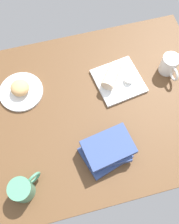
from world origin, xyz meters
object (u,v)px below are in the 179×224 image
Objects in this scene: square_plate at (118,81)px; coffee_mug at (22,189)px; breakfast_wrap at (111,76)px; round_plate at (21,92)px; book_stack at (107,151)px; second_mug at (169,65)px; scone_pastry at (20,88)px; sauce_cup at (129,79)px.

coffee_mug is (53.83, 40.77, 4.31)cm from square_plate.
round_plate is at bearing -149.98° from breakfast_wrap.
round_plate is 51.65cm from book_stack.
second_mug reaches higher than square_plate.
coffee_mug is (50.07, 42.05, 0.36)cm from breakfast_wrap.
breakfast_wrap reaches higher than square_plate.
coffee_mug reaches higher than breakfast_wrap.
round_plate is 44.86cm from breakfast_wrap.
second_mug reaches higher than coffee_mug.
book_stack is 38.59cm from coffee_mug.
square_plate is 37.57cm from book_stack.
coffee_mug is (5.68, 47.05, 4.41)cm from round_plate.
book_stack reaches higher than breakfast_wrap.
coffee_mug is (5.91, 47.25, 0.84)cm from scone_pastry.
scone_pastry is 47.63cm from coffee_mug.
coffee_mug is 89.57cm from second_mug.
scone_pastry is at bearing -5.03° from second_mug.
scone_pastry is 0.66× the size of coffee_mug.
sauce_cup is at bearing 4.27° from second_mug.
sauce_cup is (-4.69, 1.60, 2.01)cm from square_plate.
breakfast_wrap is 0.92× the size of coffee_mug.
square_plate is at bearing 17.59° from breakfast_wrap.
scone_pastry is 44.47cm from breakfast_wrap.
square_plate is (-48.15, 6.28, 0.10)cm from round_plate.
breakfast_wrap is (8.45, -2.88, 1.95)cm from sauce_cup.
round_plate is 74.49cm from second_mug.
coffee_mug is (37.96, 6.91, 0.69)cm from book_stack.
square_plate is 5.60cm from breakfast_wrap.
coffee_mug is at bearing 33.80° from sauce_cup.
second_mug is at bearing -152.94° from coffee_mug.
breakfast_wrap is 29.73cm from second_mug.
second_mug is at bearing 175.14° from round_plate.
round_plate is at bearing -7.43° from square_plate.
square_plate is 67.66cm from coffee_mug.
round_plate is at bearing -96.88° from coffee_mug.
book_stack is (-32.05, 40.35, 0.15)cm from scone_pastry.
coffee_mug is at bearing 10.31° from book_stack.
breakfast_wrap is (-44.39, 4.99, 4.06)cm from round_plate.
square_plate is at bearing 172.57° from round_plate.
sauce_cup reaches higher than square_plate.
second_mug is at bearing -141.00° from book_stack.
book_stack is at bearing 57.50° from sauce_cup.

